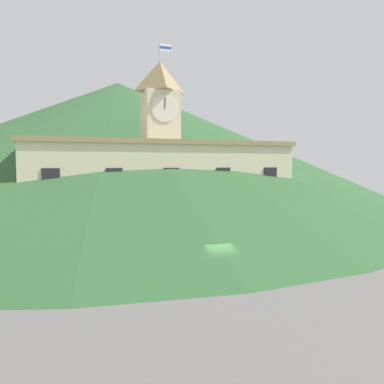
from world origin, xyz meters
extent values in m
plane|color=#605E5B|center=(0.00, 0.00, 0.00)|extent=(160.00, 160.00, 0.00)
cube|color=beige|center=(0.00, 20.12, 5.97)|extent=(34.75, 10.72, 11.95)
cube|color=#998456|center=(0.00, 20.12, 12.25)|extent=(35.35, 11.32, 0.60)
cube|color=beige|center=(0.00, 20.12, 15.85)|extent=(4.50, 4.50, 6.60)
pyramid|color=#998456|center=(0.00, 20.12, 21.17)|extent=(4.95, 4.95, 4.05)
cylinder|color=silver|center=(0.00, 17.81, 16.64)|extent=(3.42, 0.12, 3.42)
cube|color=black|center=(0.04, 17.73, 17.34)|extent=(0.18, 0.06, 1.41)
cylinder|color=#B2B2B7|center=(0.00, 20.12, 24.40)|extent=(0.10, 0.10, 2.40)
cube|color=white|center=(0.80, 20.12, 25.05)|extent=(1.60, 0.06, 1.00)
cube|color=#2347B2|center=(0.80, 20.08, 25.05)|extent=(1.60, 0.04, 0.28)
cube|color=#232328|center=(-13.90, 14.68, 5.73)|extent=(1.91, 0.16, 6.57)
cube|color=#232328|center=(-6.95, 14.68, 5.73)|extent=(1.91, 0.16, 6.57)
cube|color=#232328|center=(0.00, 14.68, 5.73)|extent=(1.91, 0.16, 6.57)
cube|color=#232328|center=(6.95, 14.68, 5.73)|extent=(1.91, 0.16, 6.57)
cube|color=#232328|center=(13.90, 14.68, 5.73)|extent=(1.91, 0.16, 6.57)
cube|color=#2347B2|center=(-12.82, 11.72, 1.17)|extent=(5.13, 0.12, 2.34)
cube|color=white|center=(-7.69, 11.72, 1.17)|extent=(5.13, 0.12, 2.34)
cube|color=#2347B2|center=(-2.56, 11.72, 1.17)|extent=(5.13, 0.12, 2.34)
cube|color=white|center=(2.56, 11.72, 1.17)|extent=(5.13, 0.12, 2.34)
cube|color=#2347B2|center=(7.69, 11.72, 1.17)|extent=(5.13, 0.12, 2.34)
cube|color=white|center=(12.82, 11.72, 1.17)|extent=(5.13, 0.12, 2.34)
cone|color=#2D562D|center=(0.00, 58.52, 14.05)|extent=(128.42, 128.42, 28.11)
cylinder|color=black|center=(-5.85, 12.71, 2.12)|extent=(0.14, 0.14, 4.24)
cube|color=black|center=(-5.85, 12.71, 4.09)|extent=(0.90, 0.08, 0.08)
sphere|color=white|center=(-6.30, 12.71, 4.27)|extent=(0.36, 0.36, 0.36)
sphere|color=white|center=(-5.40, 12.71, 4.27)|extent=(0.36, 0.36, 0.36)
cylinder|color=black|center=(6.02, 12.71, 2.49)|extent=(0.14, 0.14, 4.97)
cube|color=black|center=(6.02, 12.71, 4.82)|extent=(0.90, 0.08, 0.08)
sphere|color=white|center=(5.57, 12.71, 5.00)|extent=(0.36, 0.36, 0.36)
sphere|color=white|center=(6.47, 12.71, 5.00)|extent=(0.36, 0.36, 0.36)
cube|color=white|center=(-13.09, 6.51, 0.52)|extent=(4.64, 2.20, 0.74)
cube|color=#1E2328|center=(-13.09, 6.51, 1.20)|extent=(2.61, 1.87, 0.61)
cylinder|color=black|center=(-11.48, 7.27, 0.33)|extent=(0.69, 0.38, 0.66)
cylinder|color=black|center=(-11.64, 5.48, 0.33)|extent=(0.69, 0.38, 0.66)
cylinder|color=black|center=(-14.53, 7.55, 0.33)|extent=(0.69, 0.38, 0.66)
cylinder|color=black|center=(-14.69, 5.76, 0.33)|extent=(0.69, 0.38, 0.66)
cube|color=#2D663D|center=(11.19, 0.74, 0.54)|extent=(4.62, 1.86, 0.77)
cube|color=#1E2328|center=(11.19, 0.74, 1.24)|extent=(2.55, 1.69, 0.63)
cylinder|color=black|center=(9.61, -0.14, 0.34)|extent=(0.69, 0.33, 0.68)
cylinder|color=black|center=(9.64, 1.66, 0.34)|extent=(0.69, 0.33, 0.68)
cylinder|color=black|center=(12.74, -0.18, 0.34)|extent=(0.69, 0.33, 0.68)
cylinder|color=black|center=(12.76, 1.62, 0.34)|extent=(0.69, 0.33, 0.68)
cube|color=#284C99|center=(9.18, 8.02, 0.73)|extent=(5.17, 2.19, 1.04)
cube|color=#1E2328|center=(9.18, 8.02, 1.67)|extent=(2.87, 1.95, 0.85)
cylinder|color=black|center=(7.49, 6.95, 0.46)|extent=(0.94, 0.40, 0.92)
cylinder|color=black|center=(7.41, 8.95, 0.46)|extent=(0.94, 0.40, 0.92)
cylinder|color=black|center=(10.95, 7.08, 0.46)|extent=(0.94, 0.40, 0.92)
cylinder|color=black|center=(10.88, 9.08, 0.46)|extent=(0.94, 0.40, 0.92)
cube|color=red|center=(0.26, -0.76, 0.50)|extent=(4.48, 2.01, 0.72)
cube|color=#1E2328|center=(0.26, -0.76, 1.16)|extent=(2.50, 1.77, 0.59)
cylinder|color=black|center=(1.79, 0.07, 0.32)|extent=(0.65, 0.35, 0.64)
cylinder|color=black|center=(1.71, -1.73, 0.32)|extent=(0.65, 0.35, 0.64)
cylinder|color=black|center=(-1.20, 0.21, 0.32)|extent=(0.65, 0.35, 0.64)
cylinder|color=black|center=(-1.28, -1.59, 0.32)|extent=(0.65, 0.35, 0.64)
camera|label=1|loc=(-12.79, -29.54, 9.43)|focal=35.00mm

